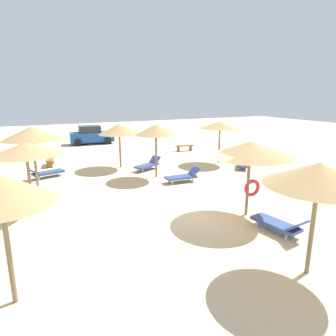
{
  "coord_description": "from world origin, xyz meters",
  "views": [
    {
      "loc": [
        -5.93,
        -9.31,
        4.62
      ],
      "look_at": [
        0.0,
        3.0,
        1.2
      ],
      "focal_mm": 31.65,
      "sensor_mm": 36.0,
      "label": 1
    }
  ],
  "objects_px": {
    "parasol_3": "(156,130)",
    "parked_car": "(91,135)",
    "parasol_2": "(220,125)",
    "lounger_1": "(148,165)",
    "lounger_2": "(243,163)",
    "lounger_3": "(183,176)",
    "parasol_0": "(250,150)",
    "lounger_4": "(46,172)",
    "bench_0": "(50,161)",
    "bench_1": "(185,147)",
    "parasol_7": "(319,175)",
    "lounger_0": "(279,224)",
    "parasol_1": "(119,129)",
    "parasol_6": "(26,149)",
    "parasol_4": "(32,133)"
  },
  "relations": [
    {
      "from": "lounger_0",
      "to": "lounger_4",
      "type": "xyz_separation_m",
      "value": [
        -6.68,
        10.84,
        -0.0
      ]
    },
    {
      "from": "lounger_1",
      "to": "parked_car",
      "type": "relative_size",
      "value": 0.48
    },
    {
      "from": "parasol_3",
      "to": "bench_1",
      "type": "height_order",
      "value": "parasol_3"
    },
    {
      "from": "parasol_0",
      "to": "parasol_3",
      "type": "bearing_deg",
      "value": 98.59
    },
    {
      "from": "parasol_2",
      "to": "parasol_3",
      "type": "bearing_deg",
      "value": -165.07
    },
    {
      "from": "parked_car",
      "to": "lounger_2",
      "type": "bearing_deg",
      "value": -63.64
    },
    {
      "from": "parasol_0",
      "to": "parasol_2",
      "type": "bearing_deg",
      "value": 61.64
    },
    {
      "from": "parasol_3",
      "to": "parasol_6",
      "type": "relative_size",
      "value": 1.07
    },
    {
      "from": "parasol_1",
      "to": "parasol_3",
      "type": "height_order",
      "value": "parasol_3"
    },
    {
      "from": "parasol_1",
      "to": "parasol_4",
      "type": "relative_size",
      "value": 0.9
    },
    {
      "from": "parasol_2",
      "to": "parasol_3",
      "type": "distance_m",
      "value": 5.49
    },
    {
      "from": "parasol_6",
      "to": "parasol_4",
      "type": "bearing_deg",
      "value": 84.15
    },
    {
      "from": "parasol_0",
      "to": "lounger_3",
      "type": "bearing_deg",
      "value": 91.0
    },
    {
      "from": "parked_car",
      "to": "lounger_3",
      "type": "bearing_deg",
      "value": -83.06
    },
    {
      "from": "parasol_2",
      "to": "lounger_1",
      "type": "bearing_deg",
      "value": 175.97
    },
    {
      "from": "lounger_4",
      "to": "bench_0",
      "type": "height_order",
      "value": "lounger_4"
    },
    {
      "from": "parasol_2",
      "to": "bench_0",
      "type": "distance_m",
      "value": 11.55
    },
    {
      "from": "lounger_2",
      "to": "lounger_3",
      "type": "bearing_deg",
      "value": -167.11
    },
    {
      "from": "parasol_3",
      "to": "parasol_6",
      "type": "distance_m",
      "value": 7.02
    },
    {
      "from": "lounger_1",
      "to": "lounger_4",
      "type": "relative_size",
      "value": 0.98
    },
    {
      "from": "parasol_6",
      "to": "lounger_0",
      "type": "xyz_separation_m",
      "value": [
        7.53,
        -5.84,
        -2.23
      ]
    },
    {
      "from": "parasol_1",
      "to": "lounger_0",
      "type": "height_order",
      "value": "parasol_1"
    },
    {
      "from": "parasol_2",
      "to": "parked_car",
      "type": "height_order",
      "value": "parasol_2"
    },
    {
      "from": "parasol_6",
      "to": "lounger_2",
      "type": "distance_m",
      "value": 12.85
    },
    {
      "from": "parasol_3",
      "to": "parasol_7",
      "type": "height_order",
      "value": "parasol_7"
    },
    {
      "from": "parasol_3",
      "to": "parasol_7",
      "type": "distance_m",
      "value": 10.36
    },
    {
      "from": "lounger_3",
      "to": "bench_0",
      "type": "relative_size",
      "value": 1.24
    },
    {
      "from": "parasol_3",
      "to": "bench_1",
      "type": "xyz_separation_m",
      "value": [
        5.31,
        6.31,
        -2.36
      ]
    },
    {
      "from": "parasol_7",
      "to": "bench_0",
      "type": "distance_m",
      "value": 16.85
    },
    {
      "from": "lounger_3",
      "to": "lounger_4",
      "type": "relative_size",
      "value": 0.95
    },
    {
      "from": "lounger_0",
      "to": "bench_0",
      "type": "distance_m",
      "value": 15.14
    },
    {
      "from": "parasol_7",
      "to": "parked_car",
      "type": "xyz_separation_m",
      "value": [
        -0.77,
        23.75,
        -1.88
      ]
    },
    {
      "from": "lounger_3",
      "to": "lounger_0",
      "type": "bearing_deg",
      "value": -89.59
    },
    {
      "from": "lounger_2",
      "to": "lounger_1",
      "type": "bearing_deg",
      "value": 159.19
    },
    {
      "from": "parasol_4",
      "to": "bench_0",
      "type": "height_order",
      "value": "parasol_4"
    },
    {
      "from": "bench_1",
      "to": "parked_car",
      "type": "relative_size",
      "value": 0.37
    },
    {
      "from": "parasol_0",
      "to": "bench_1",
      "type": "xyz_separation_m",
      "value": [
        4.32,
        12.88,
        -2.26
      ]
    },
    {
      "from": "parasol_3",
      "to": "parked_car",
      "type": "distance_m",
      "value": 13.56
    },
    {
      "from": "lounger_4",
      "to": "parked_car",
      "type": "bearing_deg",
      "value": 66.08
    },
    {
      "from": "lounger_2",
      "to": "parked_car",
      "type": "height_order",
      "value": "parked_car"
    },
    {
      "from": "bench_0",
      "to": "lounger_4",
      "type": "bearing_deg",
      "value": -99.01
    },
    {
      "from": "bench_0",
      "to": "parked_car",
      "type": "xyz_separation_m",
      "value": [
        4.34,
        7.87,
        0.48
      ]
    },
    {
      "from": "parasol_6",
      "to": "lounger_4",
      "type": "xyz_separation_m",
      "value": [
        0.85,
        5.0,
        -2.24
      ]
    },
    {
      "from": "lounger_2",
      "to": "lounger_0",
      "type": "bearing_deg",
      "value": -122.17
    },
    {
      "from": "parasol_4",
      "to": "parasol_6",
      "type": "xyz_separation_m",
      "value": [
        -0.33,
        -3.24,
        -0.22
      ]
    },
    {
      "from": "lounger_0",
      "to": "lounger_4",
      "type": "height_order",
      "value": "lounger_0"
    },
    {
      "from": "lounger_0",
      "to": "parasol_1",
      "type": "bearing_deg",
      "value": 100.61
    },
    {
      "from": "parasol_4",
      "to": "lounger_4",
      "type": "bearing_deg",
      "value": 73.67
    },
    {
      "from": "parasol_2",
      "to": "parasol_7",
      "type": "distance_m",
      "value": 12.97
    },
    {
      "from": "parasol_2",
      "to": "parasol_6",
      "type": "distance_m",
      "value": 12.49
    }
  ]
}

